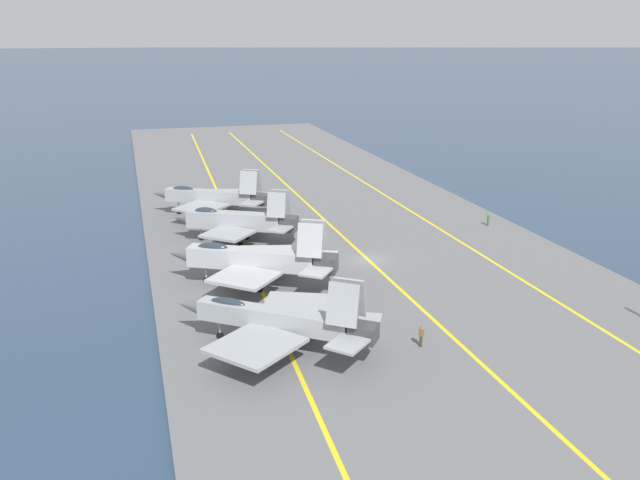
{
  "coord_description": "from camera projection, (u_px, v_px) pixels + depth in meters",
  "views": [
    {
      "loc": [
        -65.35,
        24.12,
        24.25
      ],
      "look_at": [
        0.78,
        5.25,
        2.9
      ],
      "focal_mm": 38.0,
      "sensor_mm": 36.0,
      "label": 1
    }
  ],
  "objects": [
    {
      "name": "ground_plane",
      "position": [
        368.0,
        264.0,
        73.53
      ],
      "size": [
        2000.0,
        2000.0,
        0.0
      ],
      "primitive_type": "plane",
      "color": "navy"
    },
    {
      "name": "carrier_deck",
      "position": [
        368.0,
        262.0,
        73.47
      ],
      "size": [
        222.34,
        46.17,
        0.4
      ],
      "primitive_type": "cube",
      "color": "slate",
      "rests_on": "ground"
    },
    {
      "name": "deck_stripe_foul_line",
      "position": [
        474.0,
        250.0,
        76.73
      ],
      "size": [
        200.1,
        0.67,
        0.01
      ],
      "primitive_type": "cube",
      "rotation": [
        0.0,
        0.0,
        -0.0
      ],
      "color": "yellow",
      "rests_on": "carrier_deck"
    },
    {
      "name": "deck_stripe_centerline",
      "position": [
        368.0,
        260.0,
        73.41
      ],
      "size": [
        200.1,
        0.36,
        0.01
      ],
      "primitive_type": "cube",
      "color": "yellow",
      "rests_on": "carrier_deck"
    },
    {
      "name": "deck_stripe_edge_line",
      "position": [
        253.0,
        271.0,
        70.08
      ],
      "size": [
        199.99,
        7.46,
        0.01
      ],
      "primitive_type": "cube",
      "rotation": [
        0.0,
        0.0,
        -0.04
      ],
      "color": "yellow",
      "rests_on": "carrier_deck"
    },
    {
      "name": "parked_jet_nearest",
      "position": [
        278.0,
        320.0,
        52.16
      ],
      "size": [
        14.24,
        15.69,
        6.47
      ],
      "color": "#93999E",
      "rests_on": "carrier_deck"
    },
    {
      "name": "parked_jet_second",
      "position": [
        254.0,
        259.0,
        65.0
      ],
      "size": [
        13.02,
        16.63,
        6.92
      ],
      "color": "#A8AAAF",
      "rests_on": "carrier_deck"
    },
    {
      "name": "parked_jet_third",
      "position": [
        236.0,
        221.0,
        78.73
      ],
      "size": [
        12.27,
        15.1,
        6.45
      ],
      "color": "#93999E",
      "rests_on": "carrier_deck"
    },
    {
      "name": "parked_jet_fourth",
      "position": [
        212.0,
        197.0,
        89.9
      ],
      "size": [
        13.63,
        15.94,
        6.53
      ],
      "color": "#93999E",
      "rests_on": "carrier_deck"
    },
    {
      "name": "crew_brown_vest",
      "position": [
        421.0,
        335.0,
        53.06
      ],
      "size": [
        0.46,
        0.45,
        1.79
      ],
      "color": "#383328",
      "rests_on": "carrier_deck"
    },
    {
      "name": "crew_green_vest",
      "position": [
        488.0,
        219.0,
        86.06
      ],
      "size": [
        0.44,
        0.46,
        1.72
      ],
      "color": "#4C473D",
      "rests_on": "carrier_deck"
    }
  ]
}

